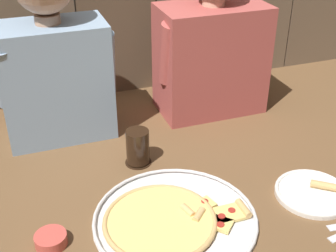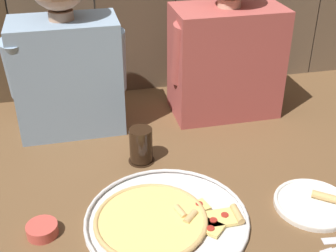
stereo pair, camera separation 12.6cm
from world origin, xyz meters
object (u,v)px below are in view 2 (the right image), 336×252
dipping_bowl (42,229)px  diner_left (65,52)px  pizza_tray (162,219)px  diner_right (227,43)px  dinner_plate (313,203)px  drinking_glass (141,146)px

dipping_bowl → diner_left: size_ratio=0.13×
pizza_tray → diner_right: 0.72m
dinner_plate → diner_right: 0.65m
dipping_bowl → diner_left: diner_left is taller
dinner_plate → diner_left: bearing=136.3°
drinking_glass → diner_right: size_ratio=0.19×
drinking_glass → diner_right: diner_right is taller
drinking_glass → dipping_bowl: drinking_glass is taller
pizza_tray → dinner_plate: (0.42, -0.03, -0.00)m
pizza_tray → drinking_glass: drinking_glass is taller
diner_left → dinner_plate: bearing=-43.7°
dinner_plate → pizza_tray: bearing=175.8°
drinking_glass → dipping_bowl: (-0.30, -0.27, -0.04)m
dinner_plate → diner_left: diner_left is taller
dinner_plate → diner_right: size_ratio=0.35×
pizza_tray → dipping_bowl: bearing=175.4°
diner_right → drinking_glass: bearing=-143.6°
pizza_tray → dipping_bowl: (-0.31, 0.02, 0.01)m
dinner_plate → drinking_glass: bearing=142.5°
dinner_plate → diner_right: (-0.06, 0.59, 0.26)m
dinner_plate → drinking_glass: (-0.42, 0.33, 0.05)m
diner_right → dinner_plate: bearing=-84.2°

